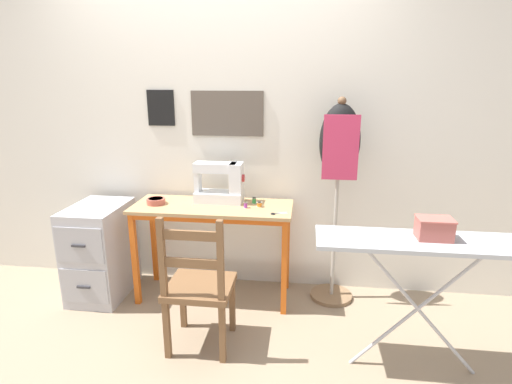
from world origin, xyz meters
TOP-DOWN VIEW (x-y plane):
  - ground_plane at (0.00, 0.00)m, footprint 14.00×14.00m
  - wall_back at (-0.00, 0.53)m, footprint 10.00×0.07m
  - sewing_table at (0.00, 0.22)m, footprint 1.18×0.46m
  - sewing_machine at (0.05, 0.32)m, footprint 0.38×0.18m
  - fabric_bowl at (-0.43, 0.21)m, footprint 0.14×0.14m
  - scissors at (0.49, 0.09)m, footprint 0.12×0.07m
  - thread_spool_near_machine at (0.25, 0.20)m, footprint 0.03×0.03m
  - thread_spool_mid_table at (0.30, 0.31)m, footprint 0.04×0.04m
  - thread_spool_far_edge at (0.35, 0.24)m, footprint 0.04×0.04m
  - wooden_chair at (0.05, -0.40)m, footprint 0.40×0.38m
  - filing_cabinet at (-0.88, 0.15)m, footprint 0.38×0.56m
  - dress_form at (0.91, 0.31)m, footprint 0.32×0.32m
  - ironing_board at (1.33, -0.44)m, footprint 1.17×0.32m
  - storage_box at (1.37, -0.42)m, footprint 0.19×0.13m

SIDE VIEW (x-z plane):
  - ground_plane at x=0.00m, z-range 0.00..0.00m
  - filing_cabinet at x=-0.88m, z-range 0.00..0.73m
  - wooden_chair at x=0.05m, z-range -0.03..0.87m
  - sewing_table at x=0.00m, z-range 0.27..1.01m
  - scissors at x=0.49m, z-range 0.74..0.75m
  - thread_spool_far_edge at x=0.35m, z-range 0.74..0.78m
  - ironing_board at x=1.33m, z-range 0.36..1.17m
  - thread_spool_near_machine at x=0.25m, z-range 0.74..0.79m
  - thread_spool_mid_table at x=0.30m, z-range 0.74..0.79m
  - fabric_bowl at x=-0.43m, z-range 0.74..0.79m
  - storage_box at x=1.37m, z-range 0.81..0.93m
  - sewing_machine at x=0.05m, z-range 0.72..1.05m
  - dress_form at x=0.91m, z-range 0.34..1.87m
  - wall_back at x=0.00m, z-range 0.00..2.55m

